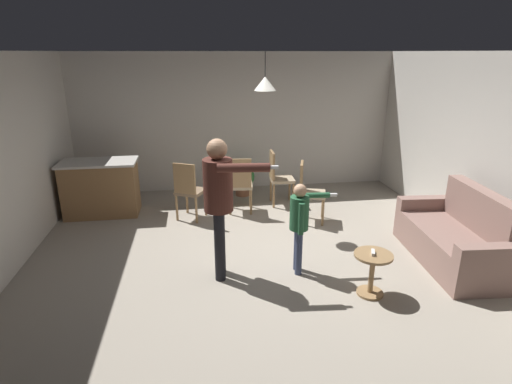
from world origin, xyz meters
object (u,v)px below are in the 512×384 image
person_adult (220,194)px  dining_chair_by_counter (240,183)px  side_table_by_couch (372,269)px  kitchen_counter (101,188)px  dining_chair_spare (188,189)px  dining_chair_centre_back (308,190)px  dining_chair_near_wall (278,176)px  person_child (300,219)px  spare_remote_on_table (373,253)px  potted_plant_corner (243,176)px  couch_floral (457,239)px

person_adult → dining_chair_by_counter: person_adult is taller
side_table_by_couch → person_adult: (-1.69, 0.67, 0.76)m
kitchen_counter → dining_chair_by_counter: 2.39m
kitchen_counter → dining_chair_spare: bearing=-17.2°
kitchen_counter → dining_chair_centre_back: dining_chair_centre_back is taller
dining_chair_near_wall → dining_chair_centre_back: 0.91m
person_child → dining_chair_near_wall: person_child is taller
dining_chair_near_wall → spare_remote_on_table: dining_chair_near_wall is taller
side_table_by_couch → person_adult: size_ratio=0.30×
dining_chair_by_counter → side_table_by_couch: bearing=-60.8°
person_adult → potted_plant_corner: size_ratio=2.44×
dining_chair_centre_back → spare_remote_on_table: 2.25m
dining_chair_centre_back → spare_remote_on_table: bearing=20.3°
person_adult → kitchen_counter: bearing=-136.4°
dining_chair_by_counter → dining_chair_centre_back: same height
person_adult → dining_chair_spare: bearing=-162.9°
couch_floral → person_adult: bearing=93.0°
couch_floral → side_table_by_couch: couch_floral is taller
person_child → couch_floral: bearing=93.5°
side_table_by_couch → potted_plant_corner: 3.85m
person_adult → dining_chair_centre_back: 2.27m
couch_floral → potted_plant_corner: couch_floral is taller
dining_chair_by_counter → dining_chair_near_wall: bearing=29.4°
spare_remote_on_table → side_table_by_couch: bearing=-29.0°
kitchen_counter → person_child: bearing=-40.0°
dining_chair_near_wall → spare_remote_on_table: bearing=10.4°
side_table_by_couch → person_adult: bearing=158.3°
couch_floral → dining_chair_centre_back: size_ratio=1.86×
dining_chair_spare → potted_plant_corner: bearing=74.1°
dining_chair_by_counter → potted_plant_corner: dining_chair_by_counter is taller
dining_chair_by_counter → dining_chair_spare: (-0.88, -0.20, 0.00)m
person_child → potted_plant_corner: (-0.37, 3.07, -0.34)m
kitchen_counter → dining_chair_near_wall: (3.10, 0.06, 0.07)m
dining_chair_spare → dining_chair_centre_back: bearing=17.0°
person_adult → dining_chair_spare: size_ratio=1.76×
person_child → dining_chair_near_wall: size_ratio=1.18×
side_table_by_couch → couch_floral: bearing=22.6°
person_child → dining_chair_by_counter: person_child is taller
person_child → dining_chair_centre_back: person_child is taller
side_table_by_couch → kitchen_counter: bearing=139.7°
kitchen_counter → dining_chair_spare: dining_chair_spare is taller
person_adult → dining_chair_centre_back: person_adult is taller
dining_chair_centre_back → kitchen_counter: bearing=-86.5°
dining_chair_centre_back → dining_chair_by_counter: bearing=-100.0°
kitchen_counter → person_child: 3.77m
couch_floral → dining_chair_near_wall: 3.17m
person_adult → dining_chair_by_counter: 2.23m
couch_floral → side_table_by_couch: size_ratio=3.57×
dining_chair_by_counter → dining_chair_spare: 0.90m
potted_plant_corner → couch_floral: bearing=-50.9°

